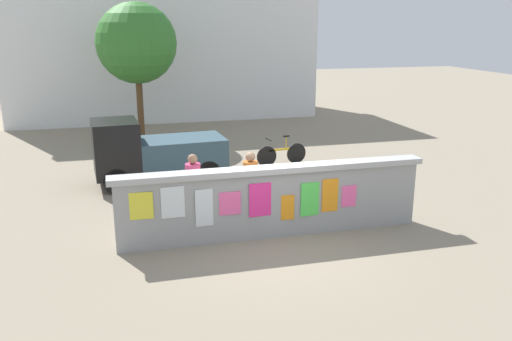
# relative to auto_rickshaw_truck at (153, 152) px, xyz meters

# --- Properties ---
(ground) EXTENTS (60.00, 60.00, 0.00)m
(ground) POSITION_rel_auto_rickshaw_truck_xyz_m (2.16, 3.46, -0.90)
(ground) COLOR gray
(poster_wall) EXTENTS (6.72, 0.42, 1.53)m
(poster_wall) POSITION_rel_auto_rickshaw_truck_xyz_m (2.15, -4.54, -0.11)
(poster_wall) COLOR #989898
(poster_wall) RESTS_ON ground
(auto_rickshaw_truck) EXTENTS (3.70, 1.76, 1.85)m
(auto_rickshaw_truck) POSITION_rel_auto_rickshaw_truck_xyz_m (0.00, 0.00, 0.00)
(auto_rickshaw_truck) COLOR black
(auto_rickshaw_truck) RESTS_ON ground
(motorcycle) EXTENTS (1.90, 0.56, 0.87)m
(motorcycle) POSITION_rel_auto_rickshaw_truck_xyz_m (3.77, -2.67, -0.44)
(motorcycle) COLOR black
(motorcycle) RESTS_ON ground
(bicycle_near) EXTENTS (1.70, 0.44, 0.95)m
(bicycle_near) POSITION_rel_auto_rickshaw_truck_xyz_m (4.08, 0.96, -0.54)
(bicycle_near) COLOR black
(bicycle_near) RESTS_ON ground
(person_walking) EXTENTS (0.43, 0.43, 1.62)m
(person_walking) POSITION_rel_auto_rickshaw_truck_xyz_m (1.92, -3.53, 0.09)
(person_walking) COLOR yellow
(person_walking) RESTS_ON ground
(person_bystander) EXTENTS (0.37, 0.37, 1.62)m
(person_bystander) POSITION_rel_auto_rickshaw_truck_xyz_m (0.64, -3.40, 0.09)
(person_bystander) COLOR purple
(person_bystander) RESTS_ON ground
(tree_roadside) EXTENTS (3.01, 3.01, 5.15)m
(tree_roadside) POSITION_rel_auto_rickshaw_truck_xyz_m (-0.00, 6.17, 2.73)
(tree_roadside) COLOR brown
(tree_roadside) RESTS_ON ground
(building_background) EXTENTS (14.14, 5.60, 6.70)m
(building_background) POSITION_rel_auto_rickshaw_truck_xyz_m (1.42, 11.75, 2.47)
(building_background) COLOR white
(building_background) RESTS_ON ground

